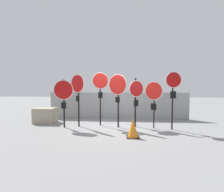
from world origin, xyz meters
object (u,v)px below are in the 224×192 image
(stop_sign_6, at_px, (173,87))
(storage_crate, at_px, (45,115))
(stop_sign_3, at_px, (118,89))
(stop_sign_2, at_px, (100,86))
(traffic_cone_0, at_px, (133,128))
(stop_sign_4, at_px, (136,94))
(stop_sign_0, at_px, (64,93))
(stop_sign_1, at_px, (78,89))
(stop_sign_5, at_px, (154,94))

(stop_sign_6, height_order, storage_crate, stop_sign_6)
(stop_sign_3, bearing_deg, stop_sign_2, -171.95)
(stop_sign_6, distance_m, traffic_cone_0, 2.57)
(stop_sign_2, xyz_separation_m, stop_sign_4, (1.64, -0.10, -0.35))
(stop_sign_3, bearing_deg, stop_sign_4, 45.31)
(stop_sign_0, bearing_deg, stop_sign_4, 2.93)
(stop_sign_4, height_order, stop_sign_6, stop_sign_6)
(stop_sign_2, bearing_deg, stop_sign_0, -175.19)
(stop_sign_2, bearing_deg, stop_sign_1, -177.98)
(stop_sign_1, relative_size, traffic_cone_0, 3.44)
(stop_sign_0, bearing_deg, stop_sign_3, 0.18)
(stop_sign_2, distance_m, storage_crate, 3.26)
(stop_sign_1, relative_size, stop_sign_5, 1.16)
(stop_sign_2, relative_size, stop_sign_5, 1.21)
(stop_sign_2, distance_m, stop_sign_4, 1.68)
(stop_sign_4, relative_size, stop_sign_5, 1.08)
(stop_sign_1, bearing_deg, traffic_cone_0, 0.16)
(storage_crate, bearing_deg, stop_sign_3, -11.27)
(stop_sign_0, height_order, stop_sign_2, stop_sign_2)
(stop_sign_0, distance_m, stop_sign_5, 3.97)
(stop_sign_0, bearing_deg, stop_sign_5, -2.29)
(stop_sign_2, height_order, stop_sign_3, stop_sign_2)
(stop_sign_1, relative_size, storage_crate, 2.32)
(stop_sign_4, distance_m, traffic_cone_0, 2.05)
(stop_sign_6, xyz_separation_m, storage_crate, (-6.04, 0.97, -1.44))
(stop_sign_0, distance_m, stop_sign_1, 0.66)
(stop_sign_4, relative_size, traffic_cone_0, 3.20)
(stop_sign_1, distance_m, stop_sign_5, 3.40)
(storage_crate, bearing_deg, traffic_cone_0, -26.81)
(storage_crate, bearing_deg, stop_sign_0, -35.80)
(stop_sign_0, relative_size, stop_sign_1, 0.90)
(traffic_cone_0, xyz_separation_m, storage_crate, (-4.32, 2.18, 0.03))
(stop_sign_0, bearing_deg, traffic_cone_0, -27.11)
(traffic_cone_0, bearing_deg, stop_sign_2, 129.08)
(stop_sign_0, distance_m, traffic_cone_0, 3.46)
(stop_sign_4, bearing_deg, stop_sign_2, 145.65)
(stop_sign_3, height_order, stop_sign_5, stop_sign_3)
(stop_sign_2, height_order, storage_crate, stop_sign_2)
(stop_sign_5, height_order, traffic_cone_0, stop_sign_5)
(stop_sign_0, height_order, stop_sign_5, stop_sign_0)
(traffic_cone_0, height_order, storage_crate, storage_crate)
(stop_sign_0, height_order, stop_sign_4, stop_sign_4)
(stop_sign_3, relative_size, stop_sign_5, 1.16)
(traffic_cone_0, bearing_deg, stop_sign_5, 55.86)
(stop_sign_4, xyz_separation_m, stop_sign_5, (0.75, -0.26, 0.01))
(stop_sign_0, relative_size, stop_sign_6, 0.87)
(stop_sign_0, xyz_separation_m, stop_sign_6, (4.73, -0.03, 0.28))
(stop_sign_3, bearing_deg, stop_sign_6, 24.18)
(stop_sign_2, bearing_deg, stop_sign_3, -35.81)
(stop_sign_5, xyz_separation_m, stop_sign_6, (0.77, -0.20, 0.30))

